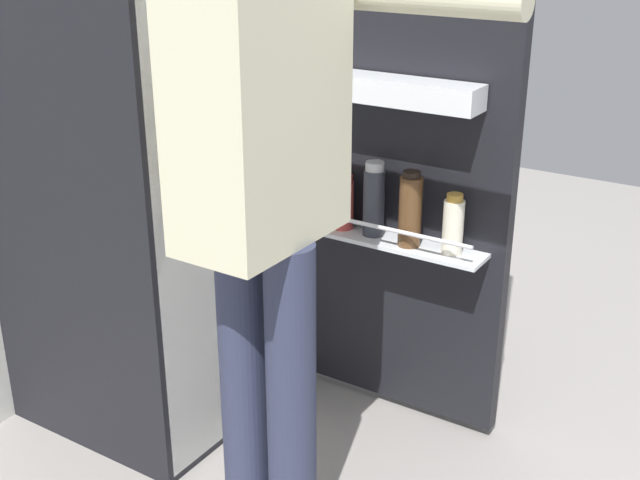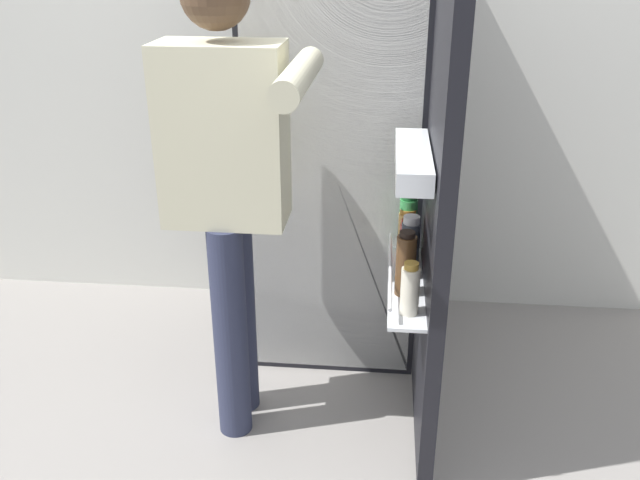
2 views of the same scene
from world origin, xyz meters
name	(u,v)px [view 2 (image 2 of 2)]	position (x,y,z in m)	size (l,w,h in m)	color
ground_plane	(324,407)	(0.00, 0.00, 0.00)	(6.19, 6.19, 0.00)	gray
kitchen_wall	(345,35)	(0.00, 0.95, 1.28)	(4.40, 0.10, 2.56)	silver
refrigerator	(343,144)	(0.03, 0.52, 0.91)	(0.74, 1.32, 1.82)	black
person	(229,175)	(-0.30, -0.08, 0.97)	(0.51, 0.71, 1.63)	#2D334C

